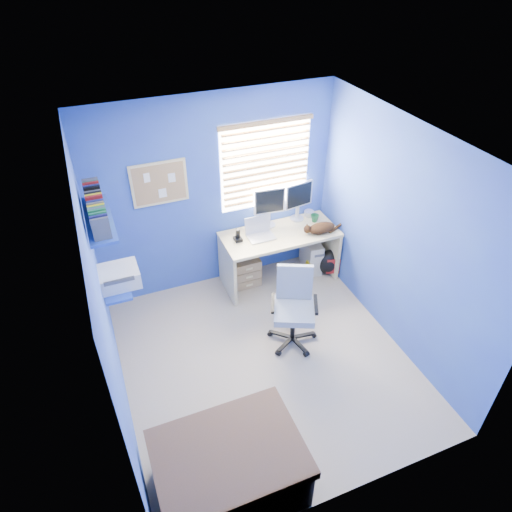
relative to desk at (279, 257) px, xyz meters
name	(u,v)px	position (x,y,z in m)	size (l,w,h in m)	color
floor	(265,360)	(-0.72, -1.26, -0.37)	(3.00, 3.20, 0.00)	#A09280
ceiling	(269,147)	(-0.72, -1.26, 2.13)	(3.00, 3.20, 0.00)	white
wall_back	(215,196)	(-0.72, 0.34, 0.88)	(3.00, 0.01, 2.50)	#2E44B8
wall_front	(358,405)	(-0.72, -2.86, 0.88)	(3.00, 0.01, 2.50)	#2E44B8
wall_left	(105,312)	(-2.22, -1.26, 0.88)	(0.01, 3.20, 2.50)	#2E44B8
wall_right	(399,239)	(0.78, -1.26, 0.88)	(0.01, 3.20, 2.50)	#2E44B8
desk	(279,257)	(0.00, 0.00, 0.00)	(1.49, 0.65, 0.74)	#D6C080
laptop	(261,230)	(-0.26, 0.01, 0.48)	(0.33, 0.26, 0.22)	silver
monitor_left	(269,207)	(-0.07, 0.23, 0.64)	(0.40, 0.12, 0.54)	silver
monitor_right	(298,201)	(0.35, 0.23, 0.64)	(0.40, 0.12, 0.54)	silver
phone	(238,235)	(-0.55, 0.05, 0.45)	(0.09, 0.11, 0.17)	black
mug	(315,218)	(0.54, 0.09, 0.42)	(0.10, 0.09, 0.10)	#1B6537
cd_spindle	(309,213)	(0.54, 0.25, 0.41)	(0.13, 0.13, 0.07)	silver
cat	(322,228)	(0.50, -0.17, 0.43)	(0.36, 0.19, 0.13)	black
tower_pc	(311,254)	(0.52, 0.06, -0.14)	(0.19, 0.44, 0.45)	beige
drawer_boxes	(246,271)	(-0.44, 0.09, -0.17)	(0.35, 0.28, 0.41)	tan
yellow_book	(308,271)	(0.38, -0.14, -0.25)	(0.03, 0.17, 0.24)	yellow
backpack	(330,262)	(0.69, -0.15, -0.18)	(0.32, 0.25, 0.38)	black
bed_corner	(230,469)	(-1.55, -2.44, -0.09)	(1.15, 0.81, 0.55)	brown
office_chair	(293,316)	(-0.30, -1.06, -0.02)	(0.71, 0.71, 0.92)	black
window_blinds	(266,165)	(-0.07, 0.31, 1.18)	(1.15, 0.05, 1.10)	white
corkboard	(159,183)	(-1.37, 0.33, 1.18)	(0.64, 0.02, 0.52)	#D6C080
wall_shelves	(107,244)	(-2.08, -0.51, 1.06)	(0.42, 0.90, 1.05)	#2446B4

